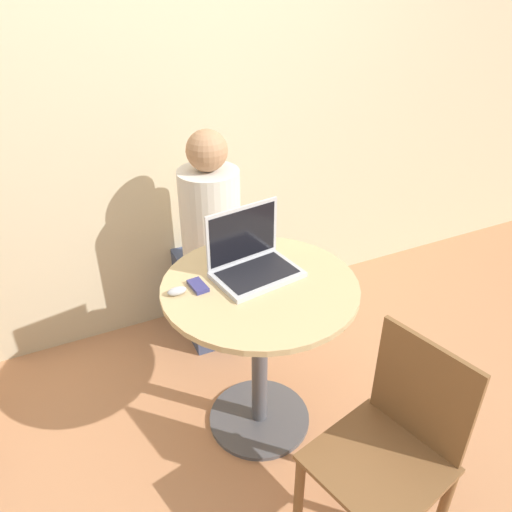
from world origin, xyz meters
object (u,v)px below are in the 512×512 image
cell_phone (198,286)px  person_seated (209,257)px  laptop (252,260)px  chair_empty (391,451)px

cell_phone → person_seated: (0.26, 0.60, -0.27)m
cell_phone → laptop: bearing=2.4°
laptop → cell_phone: bearing=-177.6°
cell_phone → person_seated: bearing=66.3°
laptop → person_seated: person_seated is taller
cell_phone → chair_empty: chair_empty is taller
chair_empty → person_seated: person_seated is taller
laptop → chair_empty: size_ratio=0.43×
laptop → chair_empty: bearing=-77.4°
laptop → chair_empty: 0.86m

